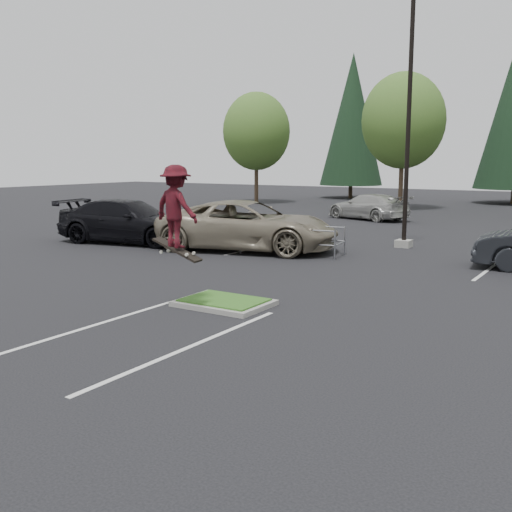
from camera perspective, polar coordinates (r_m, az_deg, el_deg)
The scene contains 12 objects.
ground at distance 14.82m, azimuth -3.05°, elevation -4.73°, with size 120.00×120.00×0.00m, color black.
grass_median at distance 14.80m, azimuth -3.05°, elevation -4.43°, with size 2.20×1.60×0.16m.
stall_lines at distance 20.53m, azimuth 3.60°, elevation -0.80°, with size 22.62×17.60×0.01m.
light_pole at distance 25.00m, azimuth 14.28°, elevation 11.22°, with size 0.70×0.60×10.12m.
decid_a at distance 49.41m, azimuth 0.05°, elevation 11.56°, with size 5.44×5.44×8.91m.
decid_b at distance 44.69m, azimuth 13.84°, elevation 12.13°, with size 5.89×5.89×9.64m.
conif_a at distance 56.44m, azimuth 9.15°, elevation 12.69°, with size 5.72×5.72×13.00m.
cart_corral at distance 22.84m, azimuth 2.47°, elevation 1.93°, with size 3.94×1.87×1.07m.
skateboarder at distance 14.01m, azimuth -7.60°, elevation 4.64°, with size 1.32×0.87×2.23m.
car_l_tan at distance 23.55m, azimuth -0.95°, elevation 2.92°, with size 3.26×7.07×1.96m, color gray.
car_l_black at distance 26.33m, azimuth -12.07°, elevation 3.26°, with size 2.59×6.38×1.85m, color black.
car_far_silver at distance 36.37m, azimuth 10.72°, elevation 4.64°, with size 2.14×5.27×1.53m, color #B2B2AD.
Camera 1 is at (8.34, -11.72, 3.57)m, focal length 42.00 mm.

